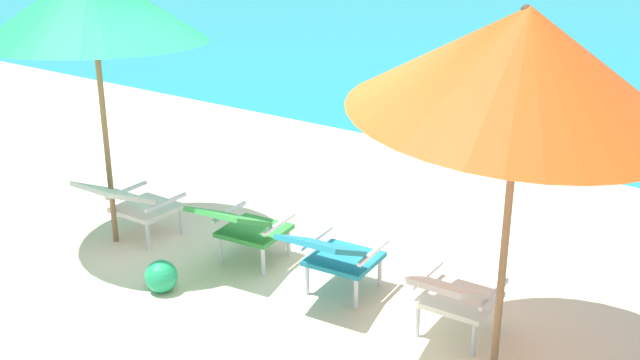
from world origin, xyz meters
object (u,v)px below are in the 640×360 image
(lounge_chair_far_left, at_px, (131,202))
(lounge_chair_near_right, at_px, (334,253))
(beach_ball, at_px, (161,276))
(beach_umbrella_left, at_px, (92,4))
(beach_umbrella_right, at_px, (522,62))
(lounge_chair_far_right, at_px, (450,294))
(lounge_chair_near_left, at_px, (242,225))

(lounge_chair_far_left, relative_size, lounge_chair_near_right, 0.97)
(beach_ball, bearing_deg, lounge_chair_far_left, 149.02)
(lounge_chair_far_left, distance_m, lounge_chair_near_right, 2.09)
(beach_umbrella_left, relative_size, beach_umbrella_right, 1.05)
(beach_umbrella_left, bearing_deg, beach_ball, -23.05)
(beach_umbrella_left, distance_m, beach_ball, 2.32)
(lounge_chair_near_right, height_order, beach_umbrella_left, beach_umbrella_left)
(lounge_chair_near_right, bearing_deg, lounge_chair_far_right, -4.18)
(lounge_chair_near_right, relative_size, beach_umbrella_right, 0.36)
(beach_umbrella_left, xyz_separation_m, beach_ball, (1.03, -0.44, -2.03))
(lounge_chair_near_left, relative_size, beach_umbrella_right, 0.36)
(lounge_chair_near_right, distance_m, beach_ball, 1.42)
(beach_ball, bearing_deg, beach_umbrella_right, 9.54)
(lounge_chair_near_left, height_order, lounge_chair_near_right, same)
(lounge_chair_near_left, relative_size, lounge_chair_far_right, 1.04)
(lounge_chair_near_right, bearing_deg, beach_umbrella_right, -8.96)
(lounge_chair_near_right, xyz_separation_m, beach_ball, (-1.22, -0.68, -0.27))
(lounge_chair_near_right, bearing_deg, beach_ball, -150.95)
(lounge_chair_near_right, height_order, beach_ball, lounge_chair_near_right)
(lounge_chair_near_left, bearing_deg, beach_umbrella_right, -5.92)
(lounge_chair_far_right, height_order, beach_umbrella_left, beach_umbrella_left)
(lounge_chair_far_left, distance_m, lounge_chair_far_right, 3.11)
(beach_umbrella_right, bearing_deg, lounge_chair_near_left, 174.08)
(lounge_chair_far_left, relative_size, lounge_chair_near_left, 0.96)
(lounge_chair_far_left, xyz_separation_m, lounge_chair_near_left, (1.15, 0.17, 0.00))
(lounge_chair_near_left, distance_m, beach_umbrella_left, 2.21)
(lounge_chair_far_right, relative_size, beach_umbrella_left, 0.33)
(lounge_chair_far_left, bearing_deg, lounge_chair_near_left, 8.58)
(lounge_chair_far_left, relative_size, beach_umbrella_left, 0.33)
(lounge_chair_far_left, bearing_deg, lounge_chair_far_right, 1.48)
(beach_umbrella_left, height_order, beach_umbrella_right, beach_umbrella_right)
(lounge_chair_near_right, distance_m, beach_umbrella_left, 2.86)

